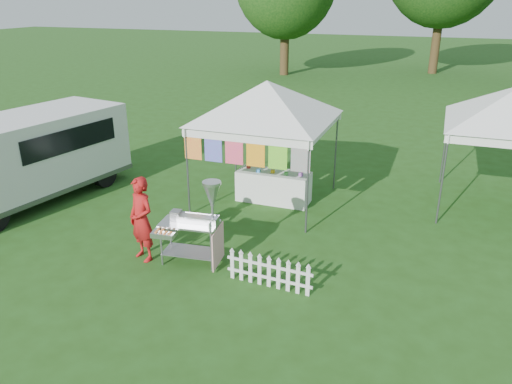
% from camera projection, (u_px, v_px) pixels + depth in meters
% --- Properties ---
extents(ground, '(120.00, 120.00, 0.00)m').
position_uv_depth(ground, '(205.00, 266.00, 9.57)').
color(ground, '#244A15').
rests_on(ground, ground).
extents(canopy_main, '(4.24, 4.24, 3.45)m').
position_uv_depth(canopy_main, '(267.00, 81.00, 11.51)').
color(canopy_main, '#59595E').
rests_on(canopy_main, ground).
extents(donut_cart, '(1.22, 0.96, 1.69)m').
position_uv_depth(donut_cart, '(198.00, 216.00, 9.29)').
color(donut_cart, gray).
rests_on(donut_cart, ground).
extents(vendor, '(0.72, 0.61, 1.68)m').
position_uv_depth(vendor, '(141.00, 219.00, 9.54)').
color(vendor, '#AD1516').
rests_on(vendor, ground).
extents(cargo_van, '(2.90, 5.37, 2.12)m').
position_uv_depth(cargo_van, '(30.00, 155.00, 12.36)').
color(cargo_van, silver).
rests_on(cargo_van, ground).
extents(picket_fence, '(1.62, 0.12, 0.56)m').
position_uv_depth(picket_fence, '(269.00, 273.00, 8.78)').
color(picket_fence, silver).
rests_on(picket_fence, ground).
extents(display_table, '(1.80, 0.70, 0.77)m').
position_uv_depth(display_table, '(274.00, 187.00, 12.44)').
color(display_table, white).
rests_on(display_table, ground).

